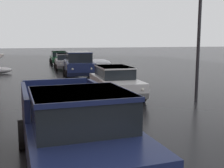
# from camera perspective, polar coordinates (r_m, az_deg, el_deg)

# --- Properties ---
(snow_bank_near_corner_right) EXTENTS (2.69, 1.05, 0.86)m
(snow_bank_near_corner_right) POSITION_cam_1_polar(r_m,az_deg,el_deg) (27.25, -3.14, 4.02)
(snow_bank_near_corner_right) COLOR white
(snow_bank_near_corner_right) RESTS_ON ground
(pickup_truck_darkblue_approaching_near_lane) EXTENTS (2.19, 5.16, 1.76)m
(pickup_truck_darkblue_approaching_near_lane) POSITION_cam_1_polar(r_m,az_deg,el_deg) (5.79, -7.44, -9.01)
(pickup_truck_darkblue_approaching_near_lane) COLOR navy
(pickup_truck_darkblue_approaching_near_lane) RESTS_ON ground
(sedan_white_parked_kerbside_close) EXTENTS (2.06, 4.47, 1.42)m
(sedan_white_parked_kerbside_close) POSITION_cam_1_polar(r_m,az_deg,el_deg) (13.40, 0.60, 0.64)
(sedan_white_parked_kerbside_close) COLOR silver
(sedan_white_parked_kerbside_close) RESTS_ON ground
(suv_darkblue_parked_kerbside_mid) EXTENTS (2.42, 4.90, 1.82)m
(suv_darkblue_parked_kerbside_mid) POSITION_cam_1_polar(r_m,az_deg,el_deg) (20.75, -6.69, 4.11)
(suv_darkblue_parked_kerbside_mid) COLOR navy
(suv_darkblue_parked_kerbside_mid) RESTS_ON ground
(sedan_silver_parked_far_down_block) EXTENTS (2.15, 4.20, 1.42)m
(sedan_silver_parked_far_down_block) POSITION_cam_1_polar(r_m,az_deg,el_deg) (26.30, -9.23, 4.49)
(sedan_silver_parked_far_down_block) COLOR #B7B7BC
(sedan_silver_parked_far_down_block) RESTS_ON ground
(sedan_green_queued_behind_truck) EXTENTS (2.14, 4.36, 1.42)m
(sedan_green_queued_behind_truck) POSITION_cam_1_polar(r_m,az_deg,el_deg) (32.09, -10.42, 5.21)
(sedan_green_queued_behind_truck) COLOR #1E5633
(sedan_green_queued_behind_truck) RESTS_ON ground
(street_lamp_post) EXTENTS (0.44, 0.24, 6.39)m
(street_lamp_post) POSITION_cam_1_polar(r_m,az_deg,el_deg) (13.01, 16.99, 12.40)
(street_lamp_post) COLOR #28282D
(street_lamp_post) RESTS_ON ground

